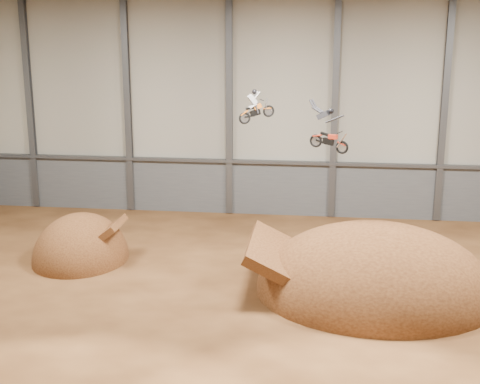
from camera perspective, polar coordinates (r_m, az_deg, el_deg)
name	(u,v)px	position (r m, az deg, el deg)	size (l,w,h in m)	color
floor	(259,309)	(30.19, 1.59, -9.93)	(40.00, 40.00, 0.00)	#452712
back_wall	(282,108)	(42.79, 3.58, 7.14)	(40.00, 0.10, 14.00)	#A29E8F
lower_band_back	(280,189)	(43.68, 3.46, 0.27)	(39.80, 0.18, 3.50)	#515458
steel_rail	(281,162)	(43.12, 3.49, 2.54)	(39.80, 0.35, 0.20)	#47494F
steel_column_0	(30,105)	(46.64, -17.50, 7.11)	(0.40, 0.36, 13.90)	#47494F
steel_column_1	(128,106)	(44.32, -9.56, 7.22)	(0.40, 0.36, 13.90)	#47494F
steel_column_2	(229,108)	(42.92, -0.92, 7.18)	(0.40, 0.36, 13.90)	#47494F
steel_column_3	(335,110)	(42.52, 8.08, 6.97)	(0.40, 0.36, 13.90)	#47494F
steel_column_4	(444,111)	(43.17, 17.02, 6.60)	(0.40, 0.36, 13.90)	#47494F
takeoff_ramp	(81,259)	(37.00, -13.39, -5.62)	(5.01, 5.78, 5.01)	#422310
landing_ramp	(374,292)	(32.55, 11.37, -8.35)	(11.18, 9.89, 6.45)	#422310
fmx_rider_a	(258,103)	(33.92, 1.55, 7.57)	(1.89, 0.72, 1.71)	#BF5F1A
fmx_rider_b	(329,127)	(31.36, 7.56, 5.52)	(2.57, 0.73, 2.20)	#A92A16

